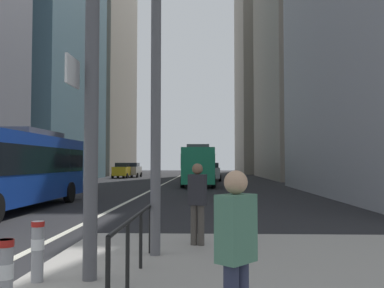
# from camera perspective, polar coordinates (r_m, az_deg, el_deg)

# --- Properties ---
(ground_plane) EXTENTS (160.00, 160.00, 0.00)m
(ground_plane) POSITION_cam_1_polar(r_m,az_deg,el_deg) (27.06, -6.41, -6.68)
(ground_plane) COLOR black
(lane_centre_line) EXTENTS (0.20, 80.00, 0.01)m
(lane_centre_line) POSITION_cam_1_polar(r_m,az_deg,el_deg) (36.97, -4.14, -5.58)
(lane_centre_line) COLOR beige
(lane_centre_line) RESTS_ON ground
(office_tower_left_mid) EXTENTS (12.65, 19.97, 40.91)m
(office_tower_left_mid) POSITION_cam_1_polar(r_m,az_deg,el_deg) (53.39, -21.14, 17.89)
(office_tower_left_mid) COLOR slate
(office_tower_left_mid) RESTS_ON ground
(office_tower_left_far) EXTENTS (12.14, 22.98, 40.46)m
(office_tower_left_far) POSITION_cam_1_polar(r_m,az_deg,el_deg) (75.86, -13.58, 11.45)
(office_tower_left_far) COLOR gray
(office_tower_left_far) RESTS_ON ground
(office_tower_right_mid) EXTENTS (11.51, 22.78, 33.83)m
(office_tower_right_mid) POSITION_cam_1_polar(r_m,az_deg,el_deg) (56.79, 15.62, 12.81)
(office_tower_right_mid) COLOR gray
(office_tower_right_mid) RESTS_ON ground
(office_tower_right_far) EXTENTS (13.84, 22.61, 54.03)m
(office_tower_right_far) POSITION_cam_1_polar(r_m,az_deg,el_deg) (84.79, 11.13, 14.68)
(office_tower_right_far) COLOR gray
(office_tower_right_far) RESTS_ON ground
(city_bus_blue_oncoming) EXTENTS (2.73, 11.37, 3.40)m
(city_bus_blue_oncoming) POSITION_cam_1_polar(r_m,az_deg,el_deg) (18.51, -23.41, -2.72)
(city_bus_blue_oncoming) COLOR #14389E
(city_bus_blue_oncoming) RESTS_ON ground
(city_bus_red_receding) EXTENTS (2.86, 10.93, 3.40)m
(city_bus_red_receding) POSITION_cam_1_polar(r_m,az_deg,el_deg) (35.95, 0.81, -2.75)
(city_bus_red_receding) COLOR #198456
(city_bus_red_receding) RESTS_ON ground
(city_bus_red_distant) EXTENTS (2.90, 11.43, 3.40)m
(city_bus_red_distant) POSITION_cam_1_polar(r_m,az_deg,el_deg) (58.75, 1.23, -2.67)
(city_bus_red_distant) COLOR #198456
(city_bus_red_distant) RESTS_ON ground
(car_oncoming_mid) EXTENTS (2.11, 4.10, 1.94)m
(car_oncoming_mid) POSITION_cam_1_polar(r_m,az_deg,el_deg) (56.90, -8.11, -3.51)
(car_oncoming_mid) COLOR #B2A899
(car_oncoming_mid) RESTS_ON ground
(car_receding_near) EXTENTS (2.17, 4.59, 1.94)m
(car_receding_near) POSITION_cam_1_polar(r_m,az_deg,el_deg) (45.22, 2.70, -3.78)
(car_receding_near) COLOR silver
(car_receding_near) RESTS_ON ground
(car_receding_far) EXTENTS (2.22, 4.67, 1.94)m
(car_receding_far) POSITION_cam_1_polar(r_m,az_deg,el_deg) (46.83, 1.69, -3.74)
(car_receding_far) COLOR maroon
(car_receding_far) RESTS_ON ground
(car_oncoming_far) EXTENTS (2.14, 4.12, 1.94)m
(car_oncoming_far) POSITION_cam_1_polar(r_m,az_deg,el_deg) (54.22, -9.46, -3.55)
(car_oncoming_far) COLOR gold
(car_oncoming_far) RESTS_ON ground
(bollard_right) EXTENTS (0.20, 0.20, 0.93)m
(bollard_right) POSITION_cam_1_polar(r_m,az_deg,el_deg) (5.38, -24.18, -16.17)
(bollard_right) COLOR #99999E
(bollard_right) RESTS_ON median_island
(bollard_back) EXTENTS (0.20, 0.20, 0.91)m
(bollard_back) POSITION_cam_1_polar(r_m,az_deg,el_deg) (6.95, -20.30, -13.17)
(bollard_back) COLOR #99999E
(bollard_back) RESTS_ON median_island
(pedestrian_railing) EXTENTS (0.06, 3.65, 0.98)m
(pedestrian_railing) POSITION_cam_1_polar(r_m,az_deg,el_deg) (6.78, -7.80, -11.86)
(pedestrian_railing) COLOR black
(pedestrian_railing) RESTS_ON median_island
(pedestrian_walking) EXTENTS (0.43, 0.33, 1.79)m
(pedestrian_walking) POSITION_cam_1_polar(r_m,az_deg,el_deg) (9.27, 0.74, -7.54)
(pedestrian_walking) COLOR #423D38
(pedestrian_walking) RESTS_ON median_island
(pedestrian_far) EXTENTS (0.43, 0.44, 1.73)m
(pedestrian_far) POSITION_cam_1_polar(r_m,az_deg,el_deg) (4.18, 6.04, -14.16)
(pedestrian_far) COLOR #2D334C
(pedestrian_far) RESTS_ON median_island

